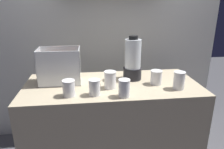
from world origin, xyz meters
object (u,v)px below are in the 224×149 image
at_px(juice_cup_orange_right, 124,89).
at_px(blender_pitcher, 133,61).
at_px(juice_cup_orange_left, 95,88).
at_px(carrot_display_bin, 60,72).
at_px(juice_cup_beet_far_left, 69,89).
at_px(juice_cup_orange_far_right, 156,78).
at_px(juice_cup_mango_rightmost, 179,81).
at_px(juice_cup_orange_middle, 110,81).

bearing_deg(juice_cup_orange_right, blender_pitcher, 69.29).
bearing_deg(juice_cup_orange_left, carrot_display_bin, 132.73).
distance_m(juice_cup_beet_far_left, juice_cup_orange_left, 0.18).
relative_size(juice_cup_orange_far_right, juice_cup_mango_rightmost, 0.83).
xyz_separation_m(juice_cup_orange_left, juice_cup_orange_far_right, (0.50, 0.15, -0.00)).
xyz_separation_m(juice_cup_beet_far_left, juice_cup_orange_left, (0.18, -0.01, -0.00)).
relative_size(juice_cup_orange_right, juice_cup_mango_rightmost, 0.93).
distance_m(blender_pitcher, juice_cup_orange_far_right, 0.24).
distance_m(juice_cup_orange_left, juice_cup_orange_far_right, 0.52).
bearing_deg(juice_cup_orange_middle, juice_cup_beet_far_left, -159.81).
height_order(juice_cup_orange_left, juice_cup_orange_far_right, juice_cup_orange_left).
height_order(juice_cup_beet_far_left, juice_cup_orange_far_right, juice_cup_beet_far_left).
bearing_deg(blender_pitcher, juice_cup_orange_left, -138.48).
distance_m(blender_pitcher, juice_cup_orange_left, 0.46).
xyz_separation_m(blender_pitcher, juice_cup_orange_left, (-0.33, -0.30, -0.11)).
relative_size(blender_pitcher, juice_cup_orange_right, 2.92).
distance_m(juice_cup_orange_middle, juice_cup_orange_far_right, 0.38).
bearing_deg(juice_cup_mango_rightmost, juice_cup_orange_middle, 171.26).
distance_m(carrot_display_bin, juice_cup_mango_rightmost, 0.94).
bearing_deg(juice_cup_beet_far_left, blender_pitcher, 29.51).
bearing_deg(juice_cup_orange_right, juice_cup_mango_rightmost, 11.52).
bearing_deg(juice_cup_mango_rightmost, juice_cup_orange_right, -168.48).
height_order(carrot_display_bin, juice_cup_orange_left, carrot_display_bin).
xyz_separation_m(blender_pitcher, juice_cup_orange_far_right, (0.16, -0.14, -0.11)).
bearing_deg(juice_cup_orange_right, juice_cup_orange_left, 165.87).
relative_size(carrot_display_bin, blender_pitcher, 0.89).
height_order(carrot_display_bin, juice_cup_beet_far_left, carrot_display_bin).
distance_m(carrot_display_bin, juice_cup_beet_far_left, 0.30).
height_order(juice_cup_orange_middle, juice_cup_orange_right, juice_cup_orange_middle).
bearing_deg(juice_cup_orange_left, juice_cup_orange_middle, 43.24).
distance_m(juice_cup_beet_far_left, juice_cup_orange_far_right, 0.69).
height_order(juice_cup_orange_left, juice_cup_orange_middle, juice_cup_orange_middle).
relative_size(blender_pitcher, juice_cup_mango_rightmost, 2.72).
bearing_deg(juice_cup_orange_left, blender_pitcher, 41.52).
bearing_deg(juice_cup_orange_middle, juice_cup_orange_left, -136.76).
bearing_deg(juice_cup_orange_middle, juice_cup_mango_rightmost, -8.74).
bearing_deg(blender_pitcher, juice_cup_beet_far_left, -150.49).
height_order(juice_cup_orange_right, juice_cup_orange_far_right, juice_cup_orange_right).
height_order(blender_pitcher, juice_cup_beet_far_left, blender_pitcher).
xyz_separation_m(carrot_display_bin, juice_cup_orange_far_right, (0.76, -0.13, -0.04)).
bearing_deg(juice_cup_mango_rightmost, juice_cup_orange_far_right, 139.87).
xyz_separation_m(blender_pitcher, juice_cup_mango_rightmost, (0.30, -0.26, -0.10)).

